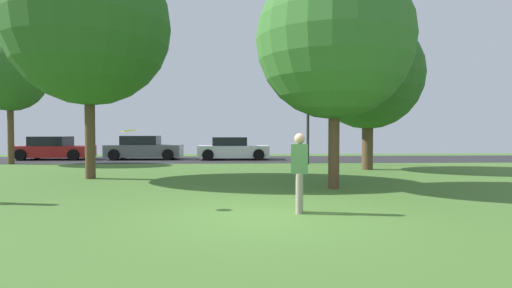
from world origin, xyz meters
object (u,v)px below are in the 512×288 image
(person_thrower, at_px, (299,169))
(parked_car_red, at_px, (54,149))
(oak_tree_center, at_px, (334,41))
(maple_tree_near, at_px, (10,76))
(oak_tree_right, at_px, (368,75))
(parked_car_white, at_px, (233,149))
(parked_car_grey, at_px, (144,149))
(oak_tree_left, at_px, (89,25))
(street_lamp_post, at_px, (308,119))
(frisbee_disc, at_px, (128,131))

(person_thrower, height_order, parked_car_red, person_thrower)
(oak_tree_center, bearing_deg, maple_tree_near, 146.15)
(oak_tree_center, bearing_deg, parked_car_red, 136.40)
(oak_tree_right, xyz_separation_m, maple_tree_near, (-16.78, 3.70, 0.34))
(oak_tree_center, xyz_separation_m, parked_car_white, (-2.97, 12.25, -3.52))
(oak_tree_right, relative_size, parked_car_grey, 1.48)
(oak_tree_left, xyz_separation_m, maple_tree_near, (-6.24, 6.60, -0.87))
(oak_tree_right, relative_size, maple_tree_near, 1.04)
(parked_car_grey, height_order, street_lamp_post, street_lamp_post)
(oak_tree_center, relative_size, street_lamp_post, 1.41)
(frisbee_disc, bearing_deg, oak_tree_left, 116.71)
(oak_tree_right, distance_m, oak_tree_center, 6.33)
(parked_car_white, bearing_deg, maple_tree_near, -165.28)
(oak_tree_center, height_order, parked_car_red, oak_tree_center)
(oak_tree_left, height_order, oak_tree_center, oak_tree_left)
(oak_tree_left, bearing_deg, parked_car_white, 63.43)
(oak_tree_center, relative_size, person_thrower, 4.06)
(street_lamp_post, bearing_deg, oak_tree_right, -54.95)
(oak_tree_right, relative_size, frisbee_disc, 19.47)
(person_thrower, bearing_deg, frisbee_disc, 0.00)
(oak_tree_right, xyz_separation_m, person_thrower, (-4.32, -9.05, -3.16))
(maple_tree_near, distance_m, oak_tree_center, 16.81)
(maple_tree_near, bearing_deg, oak_tree_right, -12.43)
(parked_car_grey, relative_size, parked_car_white, 1.06)
(street_lamp_post, bearing_deg, oak_tree_center, -95.20)
(oak_tree_right, height_order, frisbee_disc, oak_tree_right)
(oak_tree_center, bearing_deg, person_thrower, -113.87)
(oak_tree_center, xyz_separation_m, street_lamp_post, (0.78, 8.57, -1.87))
(oak_tree_left, xyz_separation_m, oak_tree_center, (7.71, -2.76, -1.09))
(oak_tree_right, xyz_separation_m, parked_car_red, (-16.20, 7.08, -3.39))
(parked_car_red, bearing_deg, street_lamp_post, -16.42)
(oak_tree_center, relative_size, parked_car_red, 1.53)
(frisbee_disc, relative_size, street_lamp_post, 0.07)
(person_thrower, height_order, frisbee_disc, frisbee_disc)
(person_thrower, distance_m, parked_car_red, 20.03)
(oak_tree_left, relative_size, parked_car_grey, 1.86)
(person_thrower, distance_m, parked_car_grey, 17.36)
(parked_car_red, bearing_deg, person_thrower, -53.62)
(person_thrower, xyz_separation_m, frisbee_disc, (-3.48, 0.70, 0.76))
(oak_tree_left, distance_m, maple_tree_near, 9.12)
(oak_tree_center, bearing_deg, frisbee_disc, -151.67)
(parked_car_red, bearing_deg, maple_tree_near, -99.68)
(oak_tree_center, distance_m, frisbee_disc, 6.19)
(parked_car_grey, bearing_deg, parked_car_red, 178.80)
(oak_tree_left, bearing_deg, oak_tree_right, 15.40)
(maple_tree_near, height_order, parked_car_grey, maple_tree_near)
(oak_tree_center, xyz_separation_m, parked_car_grey, (-8.18, 12.64, -3.49))
(parked_car_grey, bearing_deg, maple_tree_near, -150.47)
(oak_tree_left, relative_size, person_thrower, 5.11)
(oak_tree_right, bearing_deg, oak_tree_center, -116.46)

